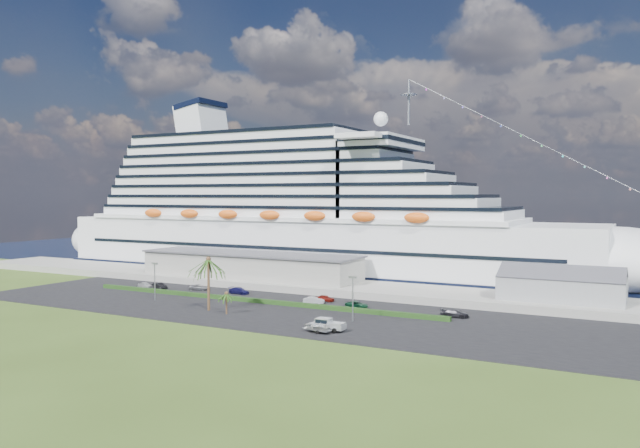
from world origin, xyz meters
The scene contains 22 objects.
ground centered at (0.00, 0.00, 0.00)m, with size 420.00×420.00×0.00m, color #364D19.
asphalt_lot centered at (0.00, 11.00, 0.06)m, with size 140.00×38.00×0.12m, color black.
wharf centered at (0.00, 40.00, 0.90)m, with size 240.00×20.00×1.80m, color gray.
water centered at (0.00, 130.00, 0.01)m, with size 420.00×160.00×0.02m, color black.
cruise_ship centered at (-21.53, 64.00, 16.69)m, with size 191.00×38.00×54.00m.
terminal_building centered at (-25.00, 40.00, 5.01)m, with size 61.00×15.00×6.30m.
port_shed centered at (52.00, 40.00, 4.40)m, with size 24.00×12.31×7.37m.
hedge centered at (-8.00, 16.00, 0.57)m, with size 88.00×1.10×0.90m, color black.
lamp_post_left centered at (-28.00, 8.00, 5.34)m, with size 1.60×0.35×8.27m.
lamp_post_right centered at (20.00, 8.00, 5.34)m, with size 1.60×0.35×8.27m.
palm_tall centered at (-10.00, 4.00, 9.20)m, with size 8.82×8.82×11.13m.
palm_short centered at (-4.50, 2.50, 3.67)m, with size 3.53×3.53×4.56m.
parked_car_0 centered at (-42.49, 20.11, 0.88)m, with size 1.79×4.45×1.52m, color #B4B4B6.
parked_car_1 centered at (-38.72, 20.98, 0.90)m, with size 1.65×4.73×1.56m, color black.
parked_car_2 centered at (-29.04, 24.40, 0.78)m, with size 2.21×4.78×1.33m, color slate.
parked_car_3 centered at (-16.87, 24.00, 0.88)m, with size 2.14×5.27×1.53m, color #18164E.
parked_car_4 centered at (5.67, 24.35, 0.83)m, with size 1.68×4.17×1.42m, color maroon.
parked_car_5 centered at (4.88, 20.70, 0.86)m, with size 1.56×4.48×1.48m, color #B5B6BC.
parked_car_6 centered at (15.03, 20.60, 0.81)m, with size 2.29×4.96×1.38m, color #0E3B23.
parked_car_7 centered at (35.47, 20.42, 0.90)m, with size 2.18×5.36×1.56m, color black.
pickup_truck centered at (19.66, -1.46, 1.29)m, with size 6.10×2.44×2.14m.
boat_trailer centered at (18.99, -3.54, 1.21)m, with size 5.96×4.41×1.65m.
Camera 1 is at (68.23, -94.66, 23.28)m, focal length 35.00 mm.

